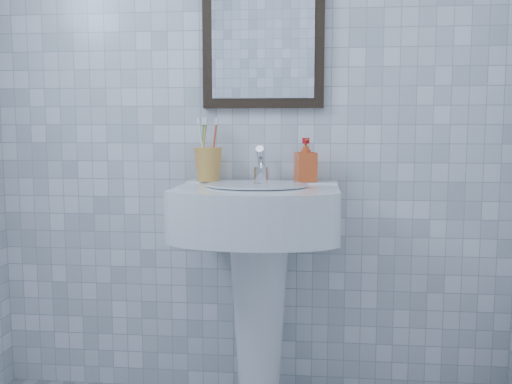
# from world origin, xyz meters

# --- Properties ---
(wall_back) EXTENTS (2.20, 0.02, 2.50)m
(wall_back) POSITION_xyz_m (0.00, 1.20, 1.25)
(wall_back) COLOR white
(wall_back) RESTS_ON ground
(washbasin) EXTENTS (0.62, 0.45, 0.95)m
(washbasin) POSITION_xyz_m (0.06, 0.99, 0.64)
(washbasin) COLOR white
(washbasin) RESTS_ON ground
(faucet) EXTENTS (0.06, 0.13, 0.15)m
(faucet) POSITION_xyz_m (0.06, 1.10, 1.00)
(faucet) COLOR silver
(faucet) RESTS_ON washbasin
(toothbrush_cup) EXTENTS (0.15, 0.15, 0.14)m
(toothbrush_cup) POSITION_xyz_m (-0.16, 1.10, 1.01)
(toothbrush_cup) COLOR gold
(toothbrush_cup) RESTS_ON washbasin
(soap_dispenser) EXTENTS (0.10, 0.10, 0.18)m
(soap_dispenser) POSITION_xyz_m (0.24, 1.11, 1.03)
(soap_dispenser) COLOR #D24714
(soap_dispenser) RESTS_ON washbasin
(wall_mirror) EXTENTS (0.50, 0.04, 0.62)m
(wall_mirror) POSITION_xyz_m (0.06, 1.18, 1.55)
(wall_mirror) COLOR black
(wall_mirror) RESTS_ON wall_back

